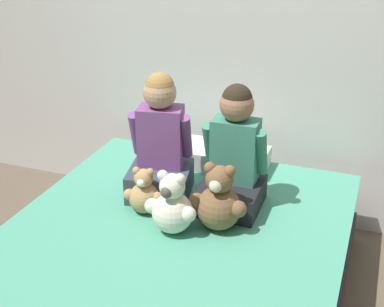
{
  "coord_description": "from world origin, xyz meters",
  "views": [
    {
      "loc": [
        0.81,
        -1.77,
        1.76
      ],
      "look_at": [
        0.0,
        0.38,
        0.69
      ],
      "focal_mm": 50.0,
      "sensor_mm": 36.0,
      "label": 1
    }
  ],
  "objects_px": {
    "teddy_bear_held_by_left_child": "(144,194)",
    "teddy_bear_held_by_right_child": "(219,202)",
    "child_on_left": "(160,145)",
    "bed": "(162,285)",
    "teddy_bear_between_children": "(172,207)",
    "pillow_at_headboard": "(221,157)",
    "child_on_right": "(234,157)"
  },
  "relations": [
    {
      "from": "teddy_bear_held_by_left_child",
      "to": "bed",
      "type": "bearing_deg",
      "value": -59.77
    },
    {
      "from": "child_on_left",
      "to": "child_on_right",
      "type": "height_order",
      "value": "child_on_left"
    },
    {
      "from": "child_on_left",
      "to": "teddy_bear_held_by_right_child",
      "type": "height_order",
      "value": "child_on_left"
    },
    {
      "from": "bed",
      "to": "teddy_bear_held_by_left_child",
      "type": "xyz_separation_m",
      "value": [
        -0.19,
        0.24,
        0.31
      ]
    },
    {
      "from": "child_on_left",
      "to": "teddy_bear_held_by_right_child",
      "type": "distance_m",
      "value": 0.46
    },
    {
      "from": "child_on_right",
      "to": "teddy_bear_between_children",
      "type": "height_order",
      "value": "child_on_right"
    },
    {
      "from": "child_on_left",
      "to": "teddy_bear_held_by_right_child",
      "type": "relative_size",
      "value": 1.94
    },
    {
      "from": "child_on_left",
      "to": "child_on_right",
      "type": "distance_m",
      "value": 0.38
    },
    {
      "from": "bed",
      "to": "teddy_bear_held_by_right_child",
      "type": "bearing_deg",
      "value": 51.59
    },
    {
      "from": "teddy_bear_held_by_left_child",
      "to": "teddy_bear_held_by_right_child",
      "type": "relative_size",
      "value": 0.73
    },
    {
      "from": "teddy_bear_held_by_right_child",
      "to": "child_on_left",
      "type": "bearing_deg",
      "value": 149.88
    },
    {
      "from": "pillow_at_headboard",
      "to": "teddy_bear_between_children",
      "type": "bearing_deg",
      "value": -90.3
    },
    {
      "from": "teddy_bear_held_by_left_child",
      "to": "teddy_bear_between_children",
      "type": "relative_size",
      "value": 0.79
    },
    {
      "from": "teddy_bear_held_by_left_child",
      "to": "teddy_bear_held_by_right_child",
      "type": "bearing_deg",
      "value": -9.49
    },
    {
      "from": "bed",
      "to": "teddy_bear_held_by_left_child",
      "type": "distance_m",
      "value": 0.44
    },
    {
      "from": "bed",
      "to": "teddy_bear_between_children",
      "type": "xyz_separation_m",
      "value": [
        -0.0,
        0.13,
        0.33
      ]
    },
    {
      "from": "child_on_right",
      "to": "teddy_bear_held_by_right_child",
      "type": "bearing_deg",
      "value": -90.74
    },
    {
      "from": "bed",
      "to": "child_on_right",
      "type": "bearing_deg",
      "value": 68.24
    },
    {
      "from": "child_on_right",
      "to": "teddy_bear_between_children",
      "type": "distance_m",
      "value": 0.4
    },
    {
      "from": "bed",
      "to": "teddy_bear_held_by_right_child",
      "type": "height_order",
      "value": "teddy_bear_held_by_right_child"
    },
    {
      "from": "child_on_right",
      "to": "teddy_bear_held_by_left_child",
      "type": "distance_m",
      "value": 0.46
    },
    {
      "from": "child_on_right",
      "to": "teddy_bear_held_by_left_child",
      "type": "relative_size",
      "value": 2.6
    },
    {
      "from": "teddy_bear_held_by_left_child",
      "to": "pillow_at_headboard",
      "type": "xyz_separation_m",
      "value": [
        0.19,
        0.6,
        -0.04
      ]
    },
    {
      "from": "pillow_at_headboard",
      "to": "bed",
      "type": "bearing_deg",
      "value": -90.0
    },
    {
      "from": "bed",
      "to": "teddy_bear_held_by_right_child",
      "type": "distance_m",
      "value": 0.46
    },
    {
      "from": "child_on_right",
      "to": "teddy_bear_held_by_right_child",
      "type": "distance_m",
      "value": 0.26
    },
    {
      "from": "child_on_left",
      "to": "teddy_bear_between_children",
      "type": "xyz_separation_m",
      "value": [
        0.19,
        -0.33,
        -0.14
      ]
    },
    {
      "from": "child_on_left",
      "to": "teddy_bear_held_by_left_child",
      "type": "bearing_deg",
      "value": -100.32
    },
    {
      "from": "teddy_bear_between_children",
      "to": "pillow_at_headboard",
      "type": "height_order",
      "value": "teddy_bear_between_children"
    },
    {
      "from": "child_on_right",
      "to": "teddy_bear_held_by_right_child",
      "type": "relative_size",
      "value": 1.89
    },
    {
      "from": "bed",
      "to": "pillow_at_headboard",
      "type": "height_order",
      "value": "pillow_at_headboard"
    },
    {
      "from": "child_on_right",
      "to": "teddy_bear_held_by_right_child",
      "type": "xyz_separation_m",
      "value": [
        0.0,
        -0.23,
        -0.12
      ]
    }
  ]
}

